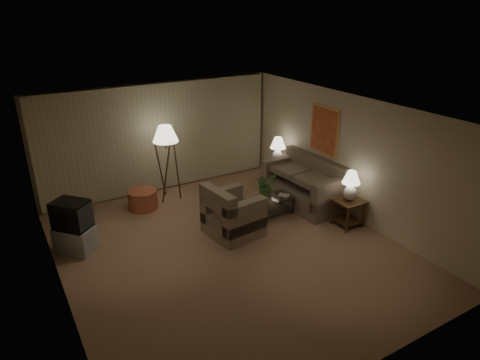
# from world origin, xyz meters

# --- Properties ---
(ground) EXTENTS (7.00, 7.00, 0.00)m
(ground) POSITION_xyz_m (0.00, 0.00, 0.00)
(ground) COLOR #8E6F4E
(ground) RESTS_ON ground
(room_shell) EXTENTS (6.04, 7.02, 2.72)m
(room_shell) POSITION_xyz_m (0.02, 1.51, 1.75)
(room_shell) COLOR #C5B197
(room_shell) RESTS_ON ground
(sofa) EXTENTS (2.10, 1.24, 0.88)m
(sofa) POSITION_xyz_m (2.50, 0.87, 0.44)
(sofa) COLOR #826E5D
(sofa) RESTS_ON ground
(armchair) EXTENTS (1.23, 1.19, 0.86)m
(armchair) POSITION_xyz_m (0.38, 0.46, 0.43)
(armchair) COLOR #826E5D
(armchair) RESTS_ON ground
(side_table_near) EXTENTS (0.57, 0.57, 0.60)m
(side_table_near) POSITION_xyz_m (2.65, -0.48, 0.42)
(side_table_near) COLOR #321B0D
(side_table_near) RESTS_ON ground
(side_table_far) EXTENTS (0.48, 0.40, 0.60)m
(side_table_far) POSITION_xyz_m (2.65, 2.12, 0.40)
(side_table_far) COLOR #321B0D
(side_table_far) RESTS_ON ground
(table_lamp_near) EXTENTS (0.38, 0.38, 0.65)m
(table_lamp_near) POSITION_xyz_m (2.65, -0.48, 0.99)
(table_lamp_near) COLOR white
(table_lamp_near) RESTS_ON side_table_near
(table_lamp_far) EXTENTS (0.40, 0.40, 0.69)m
(table_lamp_far) POSITION_xyz_m (2.65, 2.12, 1.01)
(table_lamp_far) COLOR white
(table_lamp_far) RESTS_ON side_table_far
(coffee_table) EXTENTS (1.06, 0.58, 0.41)m
(coffee_table) POSITION_xyz_m (1.53, 0.77, 0.28)
(coffee_table) COLOR silver
(coffee_table) RESTS_ON ground
(tv_cabinet) EXTENTS (1.18, 1.18, 0.50)m
(tv_cabinet) POSITION_xyz_m (-2.55, 1.44, 0.25)
(tv_cabinet) COLOR #B1B1B4
(tv_cabinet) RESTS_ON ground
(crt_tv) EXTENTS (1.09, 1.09, 0.55)m
(crt_tv) POSITION_xyz_m (-2.55, 1.44, 0.77)
(crt_tv) COLOR black
(crt_tv) RESTS_ON tv_cabinet
(floor_lamp) EXTENTS (0.60, 0.60, 1.83)m
(floor_lamp) POSITION_xyz_m (-0.11, 2.73, 0.96)
(floor_lamp) COLOR #321B0D
(floor_lamp) RESTS_ON ground
(ottoman) EXTENTS (0.86, 0.86, 0.45)m
(ottoman) POSITION_xyz_m (-0.83, 2.55, 0.22)
(ottoman) COLOR #B5573D
(ottoman) RESTS_ON ground
(vase) EXTENTS (0.14, 0.14, 0.14)m
(vase) POSITION_xyz_m (1.38, 0.77, 0.49)
(vase) COLOR white
(vase) RESTS_ON coffee_table
(flowers) EXTENTS (0.50, 0.44, 0.53)m
(flowers) POSITION_xyz_m (1.38, 0.77, 0.82)
(flowers) COLOR #417433
(flowers) RESTS_ON vase
(book) EXTENTS (0.29, 0.30, 0.02)m
(book) POSITION_xyz_m (1.78, 0.67, 0.42)
(book) COLOR olive
(book) RESTS_ON coffee_table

